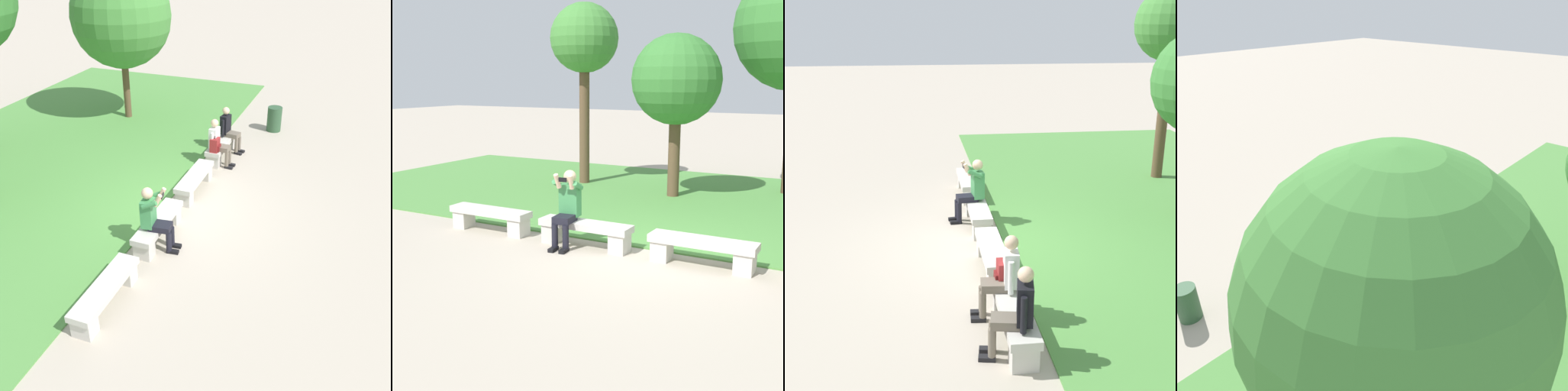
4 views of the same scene
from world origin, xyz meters
The scene contains 12 objects.
ground_plane centered at (0.00, 0.00, 0.00)m, with size 80.00×80.00×0.00m, color #B2A593.
grass_strip centered at (0.00, 4.38, 0.01)m, with size 19.89×8.00×0.03m, color #518E42.
bench_main centered at (-3.10, 0.00, 0.29)m, with size 1.68×0.40×0.45m.
bench_near centered at (-1.03, 0.00, 0.29)m, with size 1.68×0.40×0.45m.
bench_mid centered at (1.03, 0.00, 0.29)m, with size 1.68×0.40×0.45m.
bench_far centered at (3.10, 0.00, 0.29)m, with size 1.68×0.40×0.45m.
person_photographer centered at (-1.34, -0.08, 0.74)m, with size 0.50×0.75×1.32m.
person_distant centered at (2.57, -0.07, 0.67)m, with size 0.48×0.69×1.26m.
person_companion centered at (3.54, -0.07, 0.67)m, with size 0.47×0.71×1.26m.
backpack centered at (2.43, -0.04, 0.63)m, with size 0.28×0.24×0.43m.
tree_left_background centered at (4.94, 3.84, 3.18)m, with size 3.05×3.05×4.71m.
trash_bin centered at (5.48, -0.95, 0.38)m, with size 0.44×0.44×0.75m, color #2D5133.
Camera 4 is at (7.18, 5.64, 5.77)m, focal length 35.00 mm.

